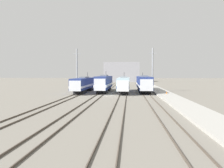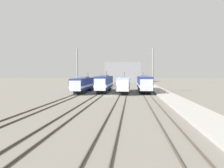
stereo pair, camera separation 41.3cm
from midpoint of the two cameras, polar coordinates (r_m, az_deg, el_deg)
ground_plane at (r=46.63m, az=-0.03°, el=-3.05°), size 400.00×400.00×0.00m
rail_pair_far_left at (r=47.89m, az=-9.12°, el=-2.84°), size 1.50×120.00×0.15m
rail_pair_center_left at (r=46.91m, az=-3.11°, el=-2.92°), size 1.51×120.00×0.15m
rail_pair_center_right at (r=46.47m, az=3.09°, el=-2.98°), size 1.51×120.00×0.15m
rail_pair_far_right at (r=46.57m, az=9.33°, el=-3.00°), size 1.50×120.00×0.15m
locomotive_far_left at (r=55.82m, az=-7.05°, el=-0.03°), size 2.78×19.53×5.02m
locomotive_center_left at (r=55.80m, az=-1.79°, el=0.21°), size 2.78×17.91×5.41m
locomotive_center_right at (r=53.41m, az=3.35°, el=-0.08°), size 2.79×16.62×5.06m
locomotive_far_right at (r=56.59m, az=8.57°, el=0.17°), size 3.09×19.73×5.04m
catenary_tower_left at (r=57.77m, az=-8.87°, el=3.71°), size 2.10×0.38×11.19m
catenary_tower_right at (r=56.37m, az=10.84°, el=3.72°), size 2.10×0.38×11.19m
platform at (r=47.07m, az=14.46°, el=-2.89°), size 4.00×120.00×0.31m
traffic_cone at (r=49.00m, az=14.31°, el=-2.19°), size 0.30×0.30×0.51m
depot_building at (r=130.18m, az=2.96°, el=3.13°), size 20.54×11.38×11.43m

